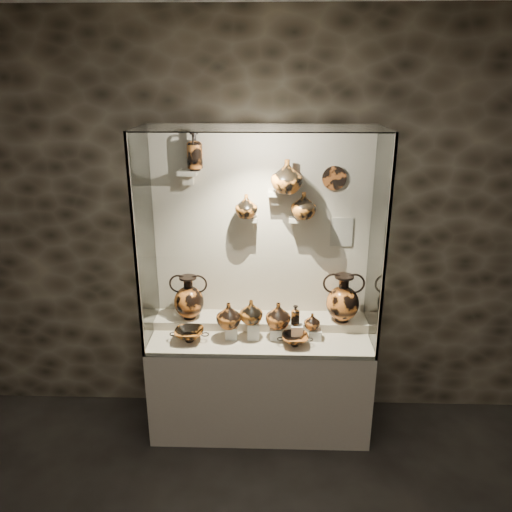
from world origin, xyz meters
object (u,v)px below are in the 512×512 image
at_px(jug_c, 278,315).
at_px(amphora_left, 189,297).
at_px(jug_e, 312,321).
at_px(lekythos_tall, 195,149).
at_px(ovoid_vase_b, 287,176).
at_px(ovoid_vase_c, 304,205).
at_px(kylix_left, 189,334).
at_px(kylix_right, 295,339).
at_px(amphora_right, 343,298).
at_px(jug_a, 229,315).
at_px(jug_b, 251,312).
at_px(ovoid_vase_a, 246,206).
at_px(lekythos_small, 295,314).

bearing_deg(jug_c, amphora_left, 157.03).
relative_size(jug_e, lekythos_tall, 0.41).
distance_m(ovoid_vase_b, ovoid_vase_c, 0.26).
relative_size(kylix_left, ovoid_vase_b, 1.17).
bearing_deg(kylix_right, jug_e, 23.57).
relative_size(amphora_right, jug_a, 1.95).
distance_m(jug_b, ovoid_vase_a, 0.80).
xyz_separation_m(jug_a, jug_c, (0.37, 0.03, -0.01)).
bearing_deg(ovoid_vase_c, jug_e, -73.58).
bearing_deg(lekythos_tall, lekythos_small, 3.33).
relative_size(amphora_left, kylix_right, 1.41).
height_order(jug_b, ovoid_vase_a, ovoid_vase_a).
distance_m(jug_c, lekythos_tall, 1.38).
height_order(amphora_left, jug_c, amphora_left).
relative_size(amphora_left, ovoid_vase_b, 1.47).
height_order(jug_e, lekythos_small, lekythos_small).
relative_size(lekythos_small, kylix_left, 0.62).
relative_size(jug_e, kylix_left, 0.45).
relative_size(amphora_right, kylix_left, 1.36).
bearing_deg(ovoid_vase_b, kylix_left, -140.19).
relative_size(amphora_right, lekythos_small, 2.18).
distance_m(amphora_right, jug_a, 0.90).
height_order(jug_c, ovoid_vase_a, ovoid_vase_a).
bearing_deg(jug_e, jug_b, 166.32).
xyz_separation_m(kylix_left, ovoid_vase_a, (0.42, 0.31, 0.92)).
xyz_separation_m(amphora_left, lekythos_small, (0.84, -0.19, -0.04)).
relative_size(kylix_right, ovoid_vase_b, 1.04).
bearing_deg(ovoid_vase_a, jug_e, -4.24).
bearing_deg(lekythos_small, jug_c, -170.06).
relative_size(amphora_left, amphora_right, 0.92).
height_order(lekythos_small, kylix_left, lekythos_small).
height_order(jug_a, lekythos_tall, lekythos_tall).
distance_m(jug_c, ovoid_vase_b, 1.04).
bearing_deg(ovoid_vase_b, jug_e, -26.44).
height_order(jug_a, jug_b, jug_b).
bearing_deg(ovoid_vase_b, jug_a, -131.89).
xyz_separation_m(amphora_right, kylix_right, (-0.38, -0.28, -0.21)).
bearing_deg(ovoid_vase_a, kylix_left, -122.65).
bearing_deg(jug_b, jug_c, -6.41).
distance_m(jug_a, jug_c, 0.37).
xyz_separation_m(jug_b, ovoid_vase_b, (0.25, 0.22, 0.99)).
distance_m(jug_a, kylix_left, 0.33).
bearing_deg(jug_c, ovoid_vase_a, 127.53).
bearing_deg(lekythos_tall, amphora_right, 18.70).
bearing_deg(jug_b, lekythos_small, -9.70).
distance_m(amphora_right, lekythos_small, 0.42).
bearing_deg(lekythos_small, ovoid_vase_b, 125.26).
relative_size(jug_b, ovoid_vase_b, 0.76).
bearing_deg(amphora_right, ovoid_vase_c, -179.10).
bearing_deg(ovoid_vase_a, jug_c, -22.81).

